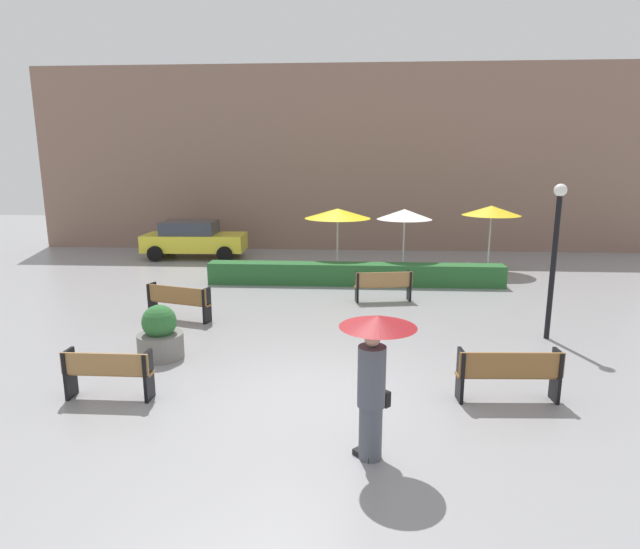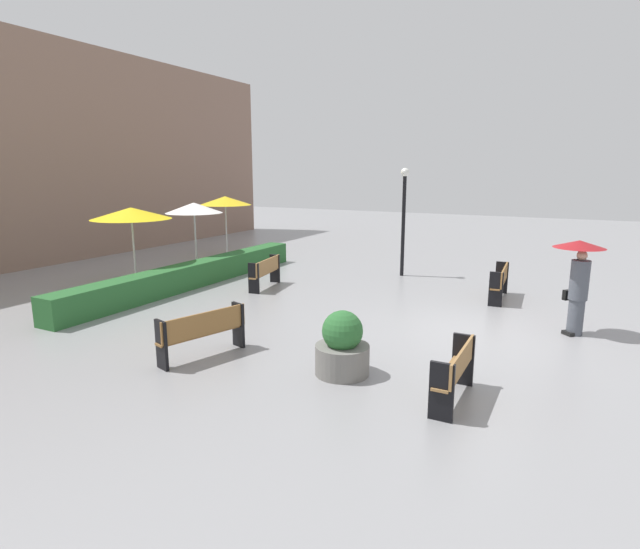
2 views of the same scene
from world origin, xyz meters
The scene contains 14 objects.
ground_plane centered at (0.00, 0.00, 0.00)m, with size 60.00×60.00×0.00m, color gray.
bench_near_right centered at (3.29, -0.15, 0.54)m, with size 1.76×0.43×0.91m.
bench_far_left centered at (-3.85, 4.14, 0.54)m, with size 1.79×0.82×0.90m.
bench_near_left centered at (-3.53, -0.47, 0.51)m, with size 1.51×0.35×0.86m.
bench_back_row centered at (1.53, 6.30, 0.53)m, with size 1.70×0.59×0.89m.
pedestrian_with_umbrella centered at (0.93, -1.99, 1.35)m, with size 1.04×1.04×2.03m.
planter_pot centered at (-3.35, 1.50, 0.48)m, with size 0.94×0.94×1.13m.
lamp_post centered at (5.14, 3.25, 2.20)m, with size 0.28×0.28×3.54m.
patio_umbrella_yellow centered at (0.07, 10.14, 2.19)m, with size 2.37×2.37×2.37m.
patio_umbrella_white centered at (2.40, 9.74, 2.22)m, with size 1.92×1.92×2.40m.
patio_umbrella_yellow_far centered at (5.68, 10.97, 2.25)m, with size 2.11×2.11×2.43m.
hedge_strip centered at (0.70, 8.40, 0.36)m, with size 9.76×0.70×0.71m, color #28602D.
building_facade centered at (0.00, 16.00, 4.10)m, with size 28.00×1.20×8.20m, color #846656.
parked_car centered at (-6.10, 12.94, 0.82)m, with size 4.26×2.09×1.57m.
Camera 1 is at (0.62, -8.60, 4.01)m, focal length 29.35 mm.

